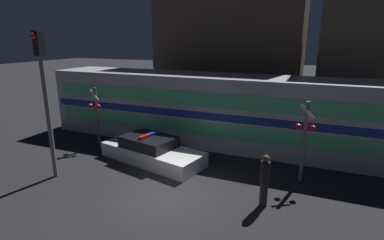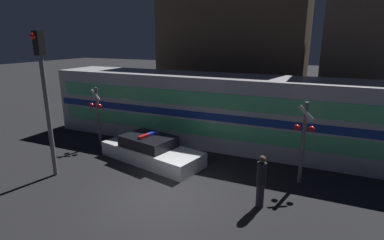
{
  "view_description": "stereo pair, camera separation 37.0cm",
  "coord_description": "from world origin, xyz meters",
  "px_view_note": "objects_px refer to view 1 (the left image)",
  "views": [
    {
      "loc": [
        4.7,
        -8.53,
        5.55
      ],
      "look_at": [
        -0.78,
        4.56,
        1.66
      ],
      "focal_mm": 28.0,
      "sensor_mm": 36.0,
      "label": 1
    },
    {
      "loc": [
        5.04,
        -8.39,
        5.55
      ],
      "look_at": [
        -0.78,
        4.56,
        1.66
      ],
      "focal_mm": 28.0,
      "sensor_mm": 36.0,
      "label": 2
    }
  ],
  "objects_px": {
    "crossing_signal_near": "(305,138)",
    "pedestrian": "(264,180)",
    "traffic_light_corner": "(45,91)",
    "police_car": "(152,151)",
    "train": "(227,111)"
  },
  "relations": [
    {
      "from": "crossing_signal_near",
      "to": "traffic_light_corner",
      "type": "bearing_deg",
      "value": -159.9
    },
    {
      "from": "pedestrian",
      "to": "crossing_signal_near",
      "type": "bearing_deg",
      "value": 66.17
    },
    {
      "from": "crossing_signal_near",
      "to": "pedestrian",
      "type": "bearing_deg",
      "value": -113.83
    },
    {
      "from": "train",
      "to": "crossing_signal_near",
      "type": "height_order",
      "value": "train"
    },
    {
      "from": "pedestrian",
      "to": "crossing_signal_near",
      "type": "height_order",
      "value": "crossing_signal_near"
    },
    {
      "from": "train",
      "to": "pedestrian",
      "type": "bearing_deg",
      "value": -61.87
    },
    {
      "from": "police_car",
      "to": "crossing_signal_near",
      "type": "relative_size",
      "value": 1.62
    },
    {
      "from": "traffic_light_corner",
      "to": "pedestrian",
      "type": "bearing_deg",
      "value": 7.06
    },
    {
      "from": "traffic_light_corner",
      "to": "crossing_signal_near",
      "type": "bearing_deg",
      "value": 20.1
    },
    {
      "from": "police_car",
      "to": "traffic_light_corner",
      "type": "xyz_separation_m",
      "value": [
        -2.86,
        -2.98,
        3.11
      ]
    },
    {
      "from": "police_car",
      "to": "traffic_light_corner",
      "type": "height_order",
      "value": "traffic_light_corner"
    },
    {
      "from": "traffic_light_corner",
      "to": "police_car",
      "type": "bearing_deg",
      "value": 46.14
    },
    {
      "from": "police_car",
      "to": "traffic_light_corner",
      "type": "relative_size",
      "value": 0.91
    },
    {
      "from": "pedestrian",
      "to": "crossing_signal_near",
      "type": "distance_m",
      "value": 2.78
    },
    {
      "from": "pedestrian",
      "to": "crossing_signal_near",
      "type": "xyz_separation_m",
      "value": [
        1.06,
        2.41,
        0.88
      ]
    }
  ]
}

